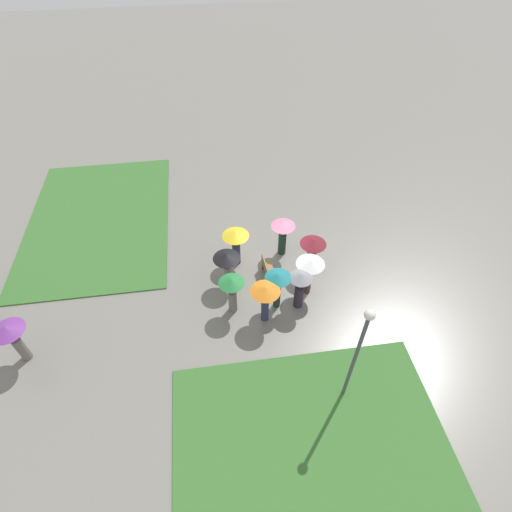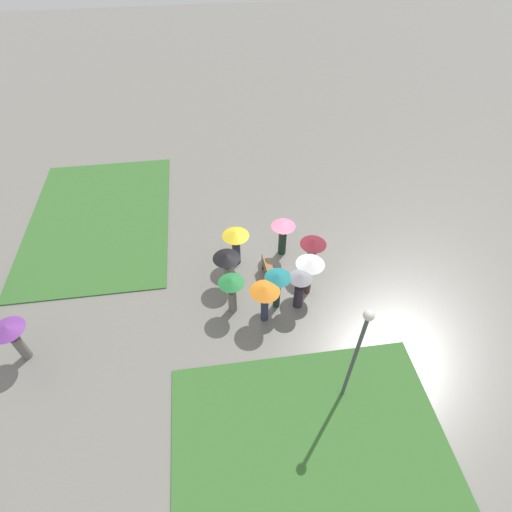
% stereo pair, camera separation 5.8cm
% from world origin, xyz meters
% --- Properties ---
extents(ground_plane, '(90.00, 90.00, 0.00)m').
position_xyz_m(ground_plane, '(0.00, 0.00, 0.00)').
color(ground_plane, slate).
extents(lawn_patch_near, '(6.01, 8.90, 0.06)m').
position_xyz_m(lawn_patch_near, '(-7.57, -0.01, 0.03)').
color(lawn_patch_near, '#386B2D').
rests_on(lawn_patch_near, ground_plane).
extents(lawn_patch_far, '(10.39, 7.07, 0.06)m').
position_xyz_m(lawn_patch_far, '(4.68, 8.26, 0.03)').
color(lawn_patch_far, '#386B2D').
rests_on(lawn_patch_far, ground_plane).
extents(park_bench, '(1.55, 0.54, 0.90)m').
position_xyz_m(park_bench, '(-0.58, 0.22, 0.46)').
color(park_bench, brown).
rests_on(park_bench, ground_plane).
extents(lamp_post, '(0.32, 0.32, 4.85)m').
position_xyz_m(lamp_post, '(-6.26, -1.53, 3.08)').
color(lamp_post, '#474C51').
rests_on(lamp_post, ground_plane).
extents(crowd_person_black, '(1.16, 1.16, 1.79)m').
position_xyz_m(crowd_person_black, '(-0.57, 2.00, 1.35)').
color(crowd_person_black, slate).
rests_on(crowd_person_black, ground_plane).
extents(crowd_person_white, '(1.19, 1.19, 1.98)m').
position_xyz_m(crowd_person_white, '(-1.52, -1.33, 1.57)').
color(crowd_person_white, '#47382D').
rests_on(crowd_person_white, ground_plane).
extents(crowd_person_yellow, '(1.19, 1.19, 1.90)m').
position_xyz_m(crowd_person_yellow, '(0.66, 1.49, 1.39)').
color(crowd_person_yellow, '#282D47').
rests_on(crowd_person_yellow, ground_plane).
extents(crowd_person_pink, '(1.10, 1.10, 1.96)m').
position_xyz_m(crowd_person_pink, '(0.97, -0.69, 1.42)').
color(crowd_person_pink, '#1E3328').
rests_on(crowd_person_pink, ground_plane).
extents(crowd_person_teal, '(1.06, 1.06, 1.95)m').
position_xyz_m(crowd_person_teal, '(-2.08, 0.11, 1.45)').
color(crowd_person_teal, '#1E3328').
rests_on(crowd_person_teal, ground_plane).
extents(crowd_person_maroon, '(1.14, 1.14, 1.94)m').
position_xyz_m(crowd_person_maroon, '(-0.35, -1.74, 1.39)').
color(crowd_person_maroon, '#2D2333').
rests_on(crowd_person_maroon, ground_plane).
extents(crowd_person_green, '(1.04, 1.04, 1.92)m').
position_xyz_m(crowd_person_green, '(-2.04, 1.94, 1.34)').
color(crowd_person_green, slate).
rests_on(crowd_person_green, ground_plane).
extents(crowd_person_grey, '(0.96, 0.96, 1.94)m').
position_xyz_m(crowd_person_grey, '(-2.19, -0.78, 1.25)').
color(crowd_person_grey, '#2D2333').
rests_on(crowd_person_grey, ground_plane).
extents(crowd_person_orange, '(1.17, 1.17, 2.00)m').
position_xyz_m(crowd_person_orange, '(-2.68, 0.71, 1.54)').
color(crowd_person_orange, '#282D47').
rests_on(crowd_person_orange, ground_plane).
extents(lone_walker_mid_plaza, '(1.19, 1.19, 1.98)m').
position_xyz_m(lone_walker_mid_plaza, '(-3.16, 9.88, 1.45)').
color(lone_walker_mid_plaza, slate).
rests_on(lone_walker_mid_plaza, ground_plane).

